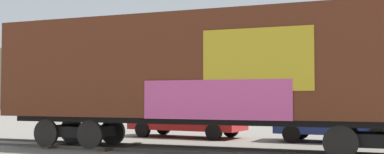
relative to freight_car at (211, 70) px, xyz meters
name	(u,v)px	position (x,y,z in m)	size (l,w,h in m)	color
ground_plane	(204,151)	(-0.22, 0.00, -2.51)	(260.00, 260.00, 0.00)	slate
track	(165,148)	(-1.55, 0.06, -2.47)	(60.02, 3.72, 0.08)	#4C4742
freight_car	(211,70)	(0.00, 0.00, 0.00)	(13.81, 3.28, 4.37)	#5B2B19
hillside	(328,80)	(-0.25, 62.47, 1.85)	(122.45, 42.89, 13.45)	gray
parked_car_red	(186,117)	(-2.53, 4.76, -1.69)	(4.98, 2.45, 1.64)	#B21E1E
parked_car_blue	(335,118)	(3.43, 4.40, -1.62)	(4.44, 2.23, 1.75)	navy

